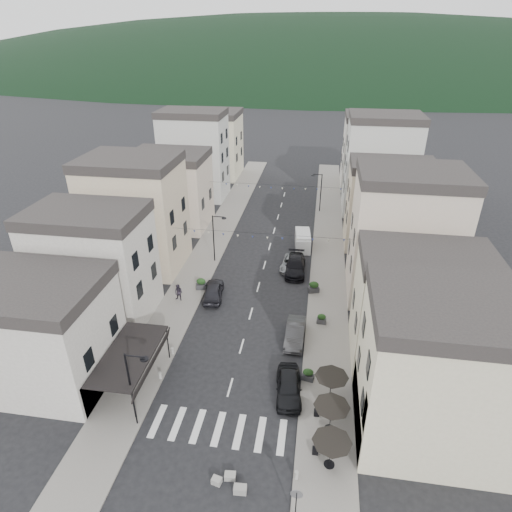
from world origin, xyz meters
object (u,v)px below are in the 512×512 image
at_px(parked_car_c, 291,263).
at_px(parked_car_e, 213,291).
at_px(delivery_van, 303,240).
at_px(pedestrian_a, 140,338).
at_px(parked_car_b, 295,333).
at_px(pedestrian_b, 179,293).
at_px(parked_car_d, 295,266).
at_px(parked_car_a, 289,386).

bearing_deg(parked_car_c, parked_car_e, -129.64).
xyz_separation_m(delivery_van, pedestrian_a, (-12.90, -21.90, -0.02)).
distance_m(parked_car_b, pedestrian_b, 13.06).
bearing_deg(parked_car_b, parked_car_d, 94.91).
distance_m(parked_car_c, pedestrian_a, 20.15).
xyz_separation_m(parked_car_b, pedestrian_b, (-12.29, 4.43, 0.26)).
distance_m(parked_car_b, parked_car_e, 10.60).
xyz_separation_m(parked_car_b, parked_car_e, (-8.94, 5.69, 0.04)).
distance_m(parked_car_d, pedestrian_a, 19.86).
relative_size(parked_car_a, parked_car_d, 0.85).
relative_size(parked_car_b, pedestrian_a, 2.49).
bearing_deg(parked_car_a, pedestrian_a, 159.65).
height_order(parked_car_b, parked_car_c, parked_car_b).
bearing_deg(pedestrian_a, parked_car_a, -11.63).
height_order(parked_car_a, pedestrian_b, pedestrian_b).
height_order(parked_car_c, parked_car_d, parked_car_d).
distance_m(parked_car_a, parked_car_e, 15.22).
height_order(parked_car_e, delivery_van, delivery_van).
distance_m(parked_car_b, parked_car_d, 12.35).
relative_size(parked_car_d, pedestrian_b, 3.05).
bearing_deg(parked_car_b, parked_car_c, 97.22).
bearing_deg(pedestrian_b, parked_car_e, 33.38).
bearing_deg(parked_car_d, pedestrian_b, -146.94).
relative_size(parked_car_b, pedestrian_b, 2.56).
bearing_deg(parked_car_b, pedestrian_b, 161.08).
xyz_separation_m(parked_car_a, parked_car_d, (-0.86, 18.94, 0.00)).
distance_m(pedestrian_a, pedestrian_b, 7.67).
bearing_deg(parked_car_e, parked_car_d, -148.17).
height_order(parked_car_c, pedestrian_b, pedestrian_b).
distance_m(parked_car_b, pedestrian_a, 13.67).
xyz_separation_m(parked_car_a, parked_car_c, (-1.45, 19.75, -0.18)).
xyz_separation_m(parked_car_a, pedestrian_b, (-12.29, 11.06, 0.23)).
relative_size(pedestrian_a, pedestrian_b, 1.03).
bearing_deg(parked_car_a, parked_car_e, 120.21).
bearing_deg(delivery_van, parked_car_d, -99.78).
height_order(parked_car_d, pedestrian_a, pedestrian_a).
bearing_deg(parked_car_c, pedestrian_b, -135.71).
bearing_deg(parked_car_d, parked_car_e, -142.18).
bearing_deg(pedestrian_a, parked_car_b, 16.36).
distance_m(delivery_van, pedestrian_b, 18.59).
bearing_deg(parked_car_c, delivery_van, 84.86).
xyz_separation_m(parked_car_b, parked_car_c, (-1.45, 13.13, -0.14)).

